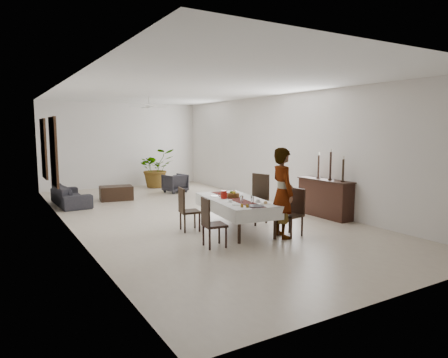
% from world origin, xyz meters
% --- Properties ---
extents(floor, '(6.00, 12.00, 0.00)m').
position_xyz_m(floor, '(0.00, 0.00, 0.00)').
color(floor, beige).
rests_on(floor, ground).
extents(ceiling, '(6.00, 12.00, 0.02)m').
position_xyz_m(ceiling, '(0.00, 0.00, 3.20)').
color(ceiling, white).
rests_on(ceiling, wall_back).
extents(wall_back, '(6.00, 0.02, 3.20)m').
position_xyz_m(wall_back, '(0.00, 6.00, 1.60)').
color(wall_back, white).
rests_on(wall_back, floor).
extents(wall_front, '(6.00, 0.02, 3.20)m').
position_xyz_m(wall_front, '(0.00, -6.00, 1.60)').
color(wall_front, white).
rests_on(wall_front, floor).
extents(wall_left, '(0.02, 12.00, 3.20)m').
position_xyz_m(wall_left, '(-3.00, 0.00, 1.60)').
color(wall_left, white).
rests_on(wall_left, floor).
extents(wall_right, '(0.02, 12.00, 3.20)m').
position_xyz_m(wall_right, '(3.00, 0.00, 1.60)').
color(wall_right, white).
rests_on(wall_right, floor).
extents(dining_table_top, '(1.17, 2.25, 0.04)m').
position_xyz_m(dining_table_top, '(0.15, -1.90, 0.65)').
color(dining_table_top, black).
rests_on(dining_table_top, table_leg_fl).
extents(table_leg_fl, '(0.07, 0.07, 0.63)m').
position_xyz_m(table_leg_fl, '(-0.38, -2.86, 0.31)').
color(table_leg_fl, black).
rests_on(table_leg_fl, floor).
extents(table_leg_fr, '(0.07, 0.07, 0.63)m').
position_xyz_m(table_leg_fr, '(0.40, -2.96, 0.31)').
color(table_leg_fr, black).
rests_on(table_leg_fr, floor).
extents(table_leg_bl, '(0.07, 0.07, 0.63)m').
position_xyz_m(table_leg_bl, '(-0.11, -0.83, 0.31)').
color(table_leg_bl, black).
rests_on(table_leg_bl, floor).
extents(table_leg_br, '(0.07, 0.07, 0.63)m').
position_xyz_m(table_leg_br, '(0.67, -0.94, 0.31)').
color(table_leg_br, black).
rests_on(table_leg_br, floor).
extents(tablecloth_top, '(1.36, 2.43, 0.01)m').
position_xyz_m(tablecloth_top, '(0.15, -1.90, 0.68)').
color(tablecloth_top, silver).
rests_on(tablecloth_top, dining_table_top).
extents(tablecloth_drape_left, '(0.31, 2.30, 0.27)m').
position_xyz_m(tablecloth_drape_left, '(-0.37, -1.83, 0.55)').
color(tablecloth_drape_left, white).
rests_on(tablecloth_drape_left, dining_table_top).
extents(tablecloth_drape_right, '(0.31, 2.30, 0.27)m').
position_xyz_m(tablecloth_drape_right, '(0.67, -1.97, 0.55)').
color(tablecloth_drape_right, silver).
rests_on(tablecloth_drape_right, dining_table_top).
extents(tablecloth_drape_near, '(1.05, 0.15, 0.27)m').
position_xyz_m(tablecloth_drape_near, '(-0.01, -3.04, 0.55)').
color(tablecloth_drape_near, white).
rests_on(tablecloth_drape_near, dining_table_top).
extents(tablecloth_drape_far, '(1.05, 0.15, 0.27)m').
position_xyz_m(tablecloth_drape_far, '(0.30, -0.76, 0.55)').
color(tablecloth_drape_far, silver).
rests_on(tablecloth_drape_far, dining_table_top).
extents(table_runner, '(0.61, 2.27, 0.00)m').
position_xyz_m(table_runner, '(0.15, -1.90, 0.68)').
color(table_runner, '#581E19').
rests_on(table_runner, tablecloth_top).
extents(red_pitcher, '(0.15, 0.15, 0.18)m').
position_xyz_m(red_pitcher, '(-0.06, -1.74, 0.77)').
color(red_pitcher, maroon).
rests_on(red_pitcher, tablecloth_top).
extents(pitcher_handle, '(0.11, 0.03, 0.11)m').
position_xyz_m(pitcher_handle, '(-0.13, -1.73, 0.77)').
color(pitcher_handle, maroon).
rests_on(pitcher_handle, red_pitcher).
extents(wine_glass_near, '(0.06, 0.06, 0.15)m').
position_xyz_m(wine_glass_near, '(0.18, -2.49, 0.76)').
color(wine_glass_near, silver).
rests_on(wine_glass_near, tablecloth_top).
extents(wine_glass_mid, '(0.06, 0.06, 0.15)m').
position_xyz_m(wine_glass_mid, '(-0.01, -2.38, 0.76)').
color(wine_glass_mid, white).
rests_on(wine_glass_mid, tablecloth_top).
extents(teacup_right, '(0.08, 0.08, 0.05)m').
position_xyz_m(teacup_right, '(0.34, -2.47, 0.71)').
color(teacup_right, silver).
rests_on(teacup_right, saucer_right).
extents(saucer_right, '(0.13, 0.13, 0.01)m').
position_xyz_m(saucer_right, '(0.34, -2.47, 0.69)').
color(saucer_right, silver).
rests_on(saucer_right, tablecloth_top).
extents(teacup_left, '(0.08, 0.08, 0.05)m').
position_xyz_m(teacup_left, '(-0.16, -2.17, 0.71)').
color(teacup_left, white).
rests_on(teacup_left, saucer_left).
extents(saucer_left, '(0.13, 0.13, 0.01)m').
position_xyz_m(saucer_left, '(-0.16, -2.17, 0.69)').
color(saucer_left, white).
rests_on(saucer_left, tablecloth_top).
extents(plate_near_right, '(0.22, 0.22, 0.01)m').
position_xyz_m(plate_near_right, '(0.33, -2.74, 0.69)').
color(plate_near_right, white).
rests_on(plate_near_right, tablecloth_top).
extents(bread_near_right, '(0.08, 0.08, 0.08)m').
position_xyz_m(bread_near_right, '(0.33, -2.74, 0.71)').
color(bread_near_right, tan).
rests_on(bread_near_right, plate_near_right).
extents(plate_near_left, '(0.22, 0.22, 0.01)m').
position_xyz_m(plate_near_left, '(-0.21, -2.53, 0.69)').
color(plate_near_left, silver).
rests_on(plate_near_left, tablecloth_top).
extents(plate_far_left, '(0.22, 0.22, 0.01)m').
position_xyz_m(plate_far_left, '(-0.07, -1.37, 0.69)').
color(plate_far_left, white).
rests_on(plate_far_left, tablecloth_top).
extents(serving_tray, '(0.32, 0.32, 0.02)m').
position_xyz_m(serving_tray, '(0.02, -2.83, 0.69)').
color(serving_tray, '#39393E').
rests_on(serving_tray, tablecloth_top).
extents(jam_jar_a, '(0.06, 0.06, 0.07)m').
position_xyz_m(jam_jar_a, '(-0.18, -2.83, 0.72)').
color(jam_jar_a, brown).
rests_on(jam_jar_a, tablecloth_top).
extents(jam_jar_b, '(0.06, 0.06, 0.07)m').
position_xyz_m(jam_jar_b, '(-0.26, -2.77, 0.72)').
color(jam_jar_b, '#916115').
rests_on(jam_jar_b, tablecloth_top).
extents(fruit_basket, '(0.27, 0.27, 0.09)m').
position_xyz_m(fruit_basket, '(0.22, -1.68, 0.73)').
color(fruit_basket, brown).
rests_on(fruit_basket, tablecloth_top).
extents(fruit_red, '(0.08, 0.08, 0.08)m').
position_xyz_m(fruit_red, '(0.25, -1.67, 0.80)').
color(fruit_red, maroon).
rests_on(fruit_red, fruit_basket).
extents(fruit_green, '(0.07, 0.07, 0.07)m').
position_xyz_m(fruit_green, '(0.19, -1.65, 0.80)').
color(fruit_green, '#5A8126').
rests_on(fruit_green, fruit_basket).
extents(fruit_yellow, '(0.08, 0.08, 0.08)m').
position_xyz_m(fruit_yellow, '(0.21, -1.73, 0.80)').
color(fruit_yellow, yellow).
rests_on(fruit_yellow, fruit_basket).
extents(chair_right_near_seat, '(0.48, 0.48, 0.05)m').
position_xyz_m(chair_right_near_seat, '(0.84, -2.93, 0.43)').
color(chair_right_near_seat, black).
rests_on(chair_right_near_seat, chair_right_near_leg_fl).
extents(chair_right_near_leg_fl, '(0.05, 0.05, 0.41)m').
position_xyz_m(chair_right_near_leg_fl, '(1.03, -3.07, 0.20)').
color(chair_right_near_leg_fl, black).
rests_on(chair_right_near_leg_fl, floor).
extents(chair_right_near_leg_fr, '(0.05, 0.05, 0.41)m').
position_xyz_m(chair_right_near_leg_fr, '(0.98, -2.73, 0.20)').
color(chair_right_near_leg_fr, black).
rests_on(chair_right_near_leg_fr, floor).
extents(chair_right_near_leg_bl, '(0.05, 0.05, 0.41)m').
position_xyz_m(chair_right_near_leg_bl, '(0.70, -3.12, 0.20)').
color(chair_right_near_leg_bl, black).
rests_on(chair_right_near_leg_bl, floor).
extents(chair_right_near_leg_br, '(0.05, 0.05, 0.41)m').
position_xyz_m(chair_right_near_leg_br, '(0.64, -2.79, 0.20)').
color(chair_right_near_leg_br, black).
rests_on(chair_right_near_leg_br, floor).
extents(chair_right_near_back, '(0.10, 0.42, 0.53)m').
position_xyz_m(chair_right_near_back, '(1.02, -2.89, 0.72)').
color(chair_right_near_back, black).
rests_on(chair_right_near_back, chair_right_near_seat).
extents(chair_right_far_seat, '(0.60, 0.60, 0.06)m').
position_xyz_m(chair_right_far_seat, '(0.85, -1.62, 0.51)').
color(chair_right_far_seat, black).
rests_on(chair_right_far_seat, chair_right_far_leg_fl).
extents(chair_right_far_leg_fl, '(0.06, 0.06, 0.48)m').
position_xyz_m(chair_right_far_leg_fl, '(1.09, -1.76, 0.24)').
color(chair_right_far_leg_fl, black).
rests_on(chair_right_far_leg_fl, floor).
extents(chair_right_far_leg_fr, '(0.06, 0.06, 0.48)m').
position_xyz_m(chair_right_far_leg_fr, '(0.99, -1.37, 0.24)').
color(chair_right_far_leg_fr, black).
rests_on(chair_right_far_leg_fr, floor).
extents(chair_right_far_leg_bl, '(0.06, 0.06, 0.48)m').
position_xyz_m(chair_right_far_leg_bl, '(0.71, -1.86, 0.24)').
color(chair_right_far_leg_bl, black).
rests_on(chair_right_far_leg_bl, floor).
extents(chair_right_far_leg_br, '(0.06, 0.06, 0.48)m').
position_xyz_m(chair_right_far_leg_br, '(0.60, -1.48, 0.24)').
color(chair_right_far_leg_br, black).
rests_on(chair_right_far_leg_br, floor).
extents(chair_right_far_back, '(0.17, 0.48, 0.62)m').
position_xyz_m(chair_right_far_back, '(1.06, -1.56, 0.84)').
color(chair_right_far_back, black).
rests_on(chair_right_far_back, chair_right_far_seat).
extents(chair_left_near_seat, '(0.44, 0.44, 0.05)m').
position_xyz_m(chair_left_near_seat, '(-0.89, -2.81, 0.42)').
color(chair_left_near_seat, black).
rests_on(chair_left_near_seat, chair_left_near_leg_fl).
extents(chair_left_near_leg_fl, '(0.04, 0.04, 0.39)m').
position_xyz_m(chair_left_near_leg_fl, '(-1.03, -2.62, 0.20)').
color(chair_left_near_leg_fl, black).
rests_on(chair_left_near_leg_fl, floor).
extents(chair_left_near_leg_fr, '(0.04, 0.04, 0.39)m').
position_xyz_m(chair_left_near_leg_fr, '(-1.08, -2.95, 0.20)').
color(chair_left_near_leg_fr, black).
rests_on(chair_left_near_leg_fr, floor).
extents(chair_left_near_leg_bl, '(0.04, 0.04, 0.39)m').
position_xyz_m(chair_left_near_leg_bl, '(-0.71, -2.66, 0.20)').
color(chair_left_near_leg_bl, black).
rests_on(chair_left_near_leg_bl, floor).
extents(chair_left_near_leg_br, '(0.04, 0.04, 0.39)m').
position_xyz_m(chair_left_near_leg_br, '(-0.75, -2.99, 0.20)').
color(chair_left_near_leg_br, black).
rests_on(chair_left_near_leg_br, floor).
extents(chair_left_near_back, '(0.09, 0.40, 0.51)m').
position_xyz_m(chair_left_near_back, '(-1.07, -2.78, 0.69)').
color(chair_left_near_back, black).
rests_on(chair_left_near_back, chair_left_near_seat).
extents(chair_left_far_seat, '(0.46, 0.46, 0.05)m').
position_xyz_m(chair_left_far_seat, '(-0.76, -1.47, 0.42)').
color(chair_left_far_seat, black).
rests_on(chair_left_far_seat, chair_left_far_leg_fl).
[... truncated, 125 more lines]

